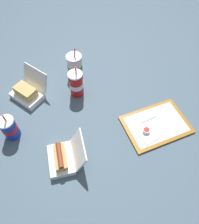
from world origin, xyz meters
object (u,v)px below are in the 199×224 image
soda_cup_back (75,65)px  ketchup_cup (146,130)px  food_tray (156,125)px  plastic_fork (149,119)px  soda_cup_center (76,84)px  soda_cup_corner (9,128)px  clamshell_sandwich_center (28,92)px  clamshell_hotdog_corner (63,158)px

soda_cup_back → ketchup_cup: bearing=-71.3°
food_tray → ketchup_cup: ketchup_cup is taller
food_tray → plastic_fork: 0.05m
soda_cup_center → plastic_fork: bearing=-49.3°
soda_cup_back → plastic_fork: bearing=-63.7°
soda_cup_corner → clamshell_sandwich_center: bearing=58.4°
food_tray → plastic_fork: size_ratio=3.43×
ketchup_cup → clamshell_sandwich_center: 0.77m
clamshell_hotdog_corner → plastic_fork: bearing=4.6°
plastic_fork → soda_cup_corner: (-0.76, 0.22, 0.06)m
plastic_fork → clamshell_hotdog_corner: size_ratio=0.50×
ketchup_cup → soda_cup_back: 0.64m
clamshell_sandwich_center → soda_cup_back: soda_cup_back is taller
clamshell_sandwich_center → soda_cup_center: bearing=-17.8°
plastic_fork → soda_cup_corner: soda_cup_corner is taller
soda_cup_center → soda_cup_corner: size_ratio=1.15×
clamshell_sandwich_center → soda_cup_back: size_ratio=1.20×
food_tray → soda_cup_center: bearing=129.1°
clamshell_sandwich_center → soda_cup_corner: 0.28m
ketchup_cup → soda_cup_center: 0.51m
food_tray → soda_cup_center: 0.54m
food_tray → soda_cup_corner: (-0.78, 0.27, 0.07)m
soda_cup_corner → soda_cup_center: bearing=18.1°
soda_cup_corner → soda_cup_back: bearing=32.5°
ketchup_cup → clamshell_hotdog_corner: bearing=177.0°
ketchup_cup → soda_cup_corner: (-0.70, 0.29, 0.05)m
ketchup_cup → clamshell_sandwich_center: size_ratio=0.15×
plastic_fork → clamshell_sandwich_center: size_ratio=0.42×
clamshell_sandwich_center → ketchup_cup: bearing=-44.0°
soda_cup_corner → soda_cup_back: 0.58m
plastic_fork → soda_cup_back: soda_cup_back is taller
plastic_fork → soda_cup_center: (-0.32, 0.37, 0.07)m
ketchup_cup → plastic_fork: bearing=49.0°
food_tray → clamshell_hotdog_corner: bearing=179.5°
soda_cup_center → soda_cup_corner: (-0.44, -0.14, -0.01)m
soda_cup_corner → food_tray: bearing=-19.2°
food_tray → clamshell_hotdog_corner: 0.57m
clamshell_hotdog_corner → clamshell_sandwich_center: size_ratio=0.84×
food_tray → soda_cup_center: (-0.34, 0.42, 0.08)m
plastic_fork → soda_cup_back: bearing=113.3°
food_tray → clamshell_sandwich_center: bearing=141.1°
food_tray → soda_cup_back: (-0.29, 0.59, 0.07)m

